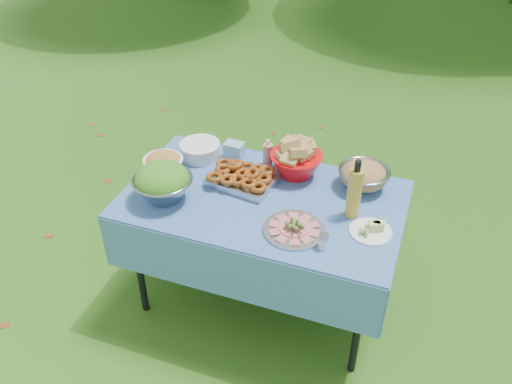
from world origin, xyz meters
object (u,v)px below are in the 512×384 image
bread_bowl (296,159)px  pasta_bowl_steel (364,175)px  picnic_table (262,251)px  oil_bottle (355,189)px  plate_stack (200,150)px  charcuterie_platter (294,225)px  salad_bowl (162,182)px

bread_bowl → pasta_bowl_steel: size_ratio=1.08×
picnic_table → oil_bottle: size_ratio=4.50×
picnic_table → plate_stack: size_ratio=6.19×
pasta_bowl_steel → charcuterie_platter: bearing=-116.5°
plate_stack → bread_bowl: size_ratio=0.81×
bread_bowl → pasta_bowl_steel: bearing=1.7°
charcuterie_platter → oil_bottle: bearing=42.6°
pasta_bowl_steel → oil_bottle: 0.28m
picnic_table → plate_stack: plate_stack is taller
salad_bowl → pasta_bowl_steel: 1.07m
salad_bowl → charcuterie_platter: salad_bowl is taller
pasta_bowl_steel → oil_bottle: size_ratio=0.83×
salad_bowl → oil_bottle: size_ratio=0.95×
pasta_bowl_steel → charcuterie_platter: (-0.24, -0.49, -0.04)m
picnic_table → oil_bottle: oil_bottle is taller
oil_bottle → picnic_table: bearing=-177.9°
bread_bowl → pasta_bowl_steel: (0.38, 0.01, -0.03)m
salad_bowl → plate_stack: size_ratio=1.31×
plate_stack → charcuterie_platter: 0.85m
salad_bowl → charcuterie_platter: 0.72m
oil_bottle → salad_bowl: bearing=-168.2°
picnic_table → oil_bottle: (0.47, 0.02, 0.54)m
pasta_bowl_steel → charcuterie_platter: 0.54m
salad_bowl → pasta_bowl_steel: (0.96, 0.47, -0.03)m
plate_stack → pasta_bowl_steel: size_ratio=0.87×
charcuterie_platter → oil_bottle: size_ratio=0.94×
salad_bowl → bread_bowl: size_ratio=1.06×
bread_bowl → plate_stack: bearing=-178.5°
salad_bowl → bread_bowl: bearing=38.0°
bread_bowl → charcuterie_platter: bread_bowl is taller
salad_bowl → pasta_bowl_steel: bearing=26.0°
plate_stack → charcuterie_platter: bearing=-32.8°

